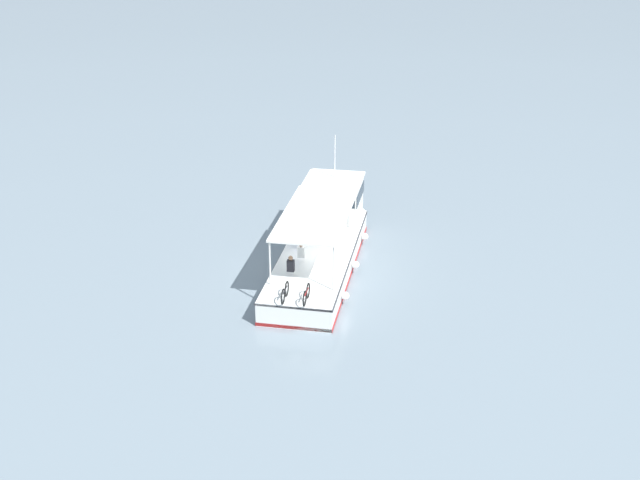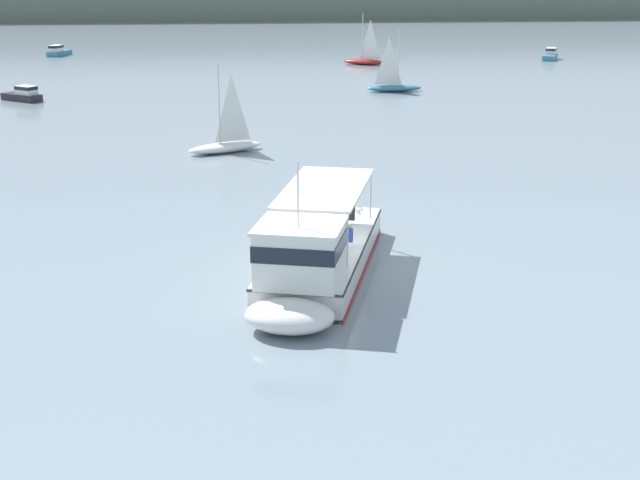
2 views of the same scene
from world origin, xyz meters
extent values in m
plane|color=gray|center=(0.00, 0.00, 0.00)|extent=(400.00, 400.00, 0.00)
cube|color=white|center=(0.10, -0.10, 0.55)|extent=(5.88, 11.26, 1.10)
ellipsoid|color=white|center=(-1.50, -6.09, 0.55)|extent=(3.41, 2.89, 1.01)
cube|color=red|center=(0.10, -0.10, 0.10)|extent=(5.92, 11.27, 0.16)
cube|color=#2D2D33|center=(0.10, -0.10, 1.02)|extent=(5.94, 11.28, 0.10)
cube|color=white|center=(-1.03, -4.35, 2.05)|extent=(3.30, 3.21, 1.90)
cube|color=#19232D|center=(-1.03, -4.35, 2.38)|extent=(3.37, 3.27, 0.56)
cube|color=white|center=(-1.03, -4.35, 3.06)|extent=(3.49, 3.41, 0.12)
cube|color=white|center=(0.22, 0.33, 3.15)|extent=(4.57, 7.23, 0.10)
cylinder|color=silver|center=(0.69, -3.16, 2.10)|extent=(0.08, 0.08, 2.00)
cylinder|color=silver|center=(-1.93, -2.46, 2.10)|extent=(0.08, 0.08, 2.00)
cylinder|color=silver|center=(2.37, 3.12, 2.10)|extent=(0.08, 0.08, 2.00)
cylinder|color=silver|center=(-0.26, 3.82, 2.10)|extent=(0.08, 0.08, 2.00)
cylinder|color=silver|center=(-1.11, -4.64, 4.22)|extent=(0.06, 0.06, 2.20)
sphere|color=white|center=(-2.49, -2.93, 0.50)|extent=(0.36, 0.36, 0.36)
sphere|color=white|center=(-1.64, 0.26, 0.50)|extent=(0.36, 0.36, 0.36)
sphere|color=white|center=(-0.84, 3.26, 0.50)|extent=(0.36, 0.36, 0.36)
torus|color=black|center=(1.71, 4.18, 1.43)|extent=(0.23, 0.65, 0.66)
torus|color=black|center=(1.89, 4.85, 1.43)|extent=(0.23, 0.65, 0.66)
cylinder|color=#232328|center=(1.80, 4.52, 1.55)|extent=(0.24, 0.69, 0.06)
torus|color=black|center=(0.84, 4.41, 1.43)|extent=(0.23, 0.65, 0.66)
torus|color=black|center=(1.02, 5.09, 1.43)|extent=(0.23, 0.65, 0.66)
cylinder|color=maroon|center=(0.93, 4.75, 1.55)|extent=(0.24, 0.69, 0.06)
cube|color=black|center=(1.46, 2.29, 1.56)|extent=(0.37, 0.30, 0.52)
sphere|color=#9E7051|center=(1.46, 2.29, 1.93)|extent=(0.20, 0.20, 0.20)
cube|color=white|center=(0.93, 0.91, 1.56)|extent=(0.37, 0.30, 0.52)
sphere|color=#9E7051|center=(0.93, 0.91, 1.93)|extent=(0.20, 0.20, 0.20)
cube|color=#2D4CA5|center=(1.03, -0.65, 1.56)|extent=(0.37, 0.30, 0.52)
sphere|color=beige|center=(1.03, -0.65, 1.93)|extent=(0.20, 0.20, 0.20)
cube|color=black|center=(0.28, -1.97, 1.56)|extent=(0.37, 0.30, 0.52)
sphere|color=tan|center=(0.28, -1.97, 1.93)|extent=(0.20, 0.20, 0.20)
cube|color=teal|center=(31.82, 69.61, 0.28)|extent=(2.70, 3.81, 0.56)
cube|color=white|center=(32.09, 70.18, 0.91)|extent=(1.63, 1.91, 0.70)
cube|color=#19232D|center=(32.09, 70.18, 1.09)|extent=(1.65, 1.92, 0.28)
ellipsoid|color=teal|center=(10.47, 46.72, 0.30)|extent=(4.84, 1.53, 0.60)
cylinder|color=silver|center=(10.77, 46.72, 3.00)|extent=(0.08, 0.08, 4.80)
pyramid|color=white|center=(9.92, 46.67, 2.69)|extent=(1.70, 0.11, 4.08)
ellipsoid|color=maroon|center=(10.51, 66.58, 0.30)|extent=(4.93, 3.37, 0.60)
cylinder|color=silver|center=(10.24, 66.71, 3.00)|extent=(0.08, 0.08, 4.80)
pyramid|color=white|center=(11.01, 66.36, 2.69)|extent=(1.55, 0.80, 4.08)
ellipsoid|color=white|center=(-3.90, 22.31, 0.30)|extent=(4.93, 3.34, 0.60)
cylinder|color=silver|center=(-4.17, 22.18, 3.00)|extent=(0.08, 0.08, 4.80)
pyramid|color=white|center=(-3.42, 22.58, 2.69)|extent=(1.56, 0.79, 4.08)
cube|color=#232328|center=(-20.71, 44.22, 0.28)|extent=(3.64, 3.23, 0.56)
cube|color=white|center=(-20.21, 43.83, 0.91)|extent=(1.92, 1.81, 0.70)
cube|color=#19232D|center=(-20.21, 43.83, 1.09)|extent=(1.93, 1.83, 0.28)
cube|color=teal|center=(-23.72, 78.51, 0.28)|extent=(2.48, 3.83, 0.56)
cube|color=white|center=(-23.94, 77.92, 0.91)|extent=(1.54, 1.88, 0.70)
cube|color=#19232D|center=(-23.94, 77.92, 1.09)|extent=(1.57, 1.89, 0.28)
camera|label=1|loc=(2.63, 33.52, 16.84)|focal=44.83mm
camera|label=2|loc=(-2.91, -34.23, 11.85)|focal=52.72mm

